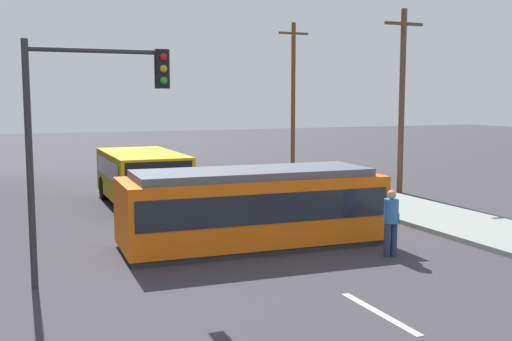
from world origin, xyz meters
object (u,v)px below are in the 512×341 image
Objects in this scene: city_bus at (142,175)px; utility_pole_far at (293,92)px; pedestrian_crossing at (391,219)px; streetcar_tram at (252,206)px; traffic_light_mast at (87,114)px; utility_pole_mid at (402,98)px.

city_bus is 14.54m from utility_pole_far.
pedestrian_crossing is at bearing -109.41° from utility_pole_far.
streetcar_tram is 1.29× the size of city_bus.
city_bus is at bearing 71.17° from traffic_light_mast.
utility_pole_far is at bearing 52.93° from traffic_light_mast.
utility_pole_mid is at bearing 33.84° from streetcar_tram.
traffic_light_mast is at bearing 174.04° from pedestrian_crossing.
traffic_light_mast is at bearing -127.07° from utility_pole_far.
streetcar_tram is at bearing 20.54° from traffic_light_mast.
utility_pole_far reaches higher than pedestrian_crossing.
city_bus is at bearing 173.16° from utility_pole_mid.
streetcar_tram reaches higher than city_bus.
streetcar_tram is at bearing -146.16° from utility_pole_mid.
city_bus is 0.72× the size of utility_pole_mid.
city_bus is 10.99m from utility_pole_mid.
pedestrian_crossing is (2.73, -2.40, -0.12)m from streetcar_tram.
city_bus is at bearing -139.33° from utility_pole_far.
pedestrian_crossing is 7.65m from traffic_light_mast.
city_bus is 9.94m from traffic_light_mast.
streetcar_tram is 0.93× the size of utility_pole_mid.
utility_pole_mid is at bearing 29.89° from traffic_light_mast.
city_bus is at bearing 112.27° from pedestrian_crossing.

